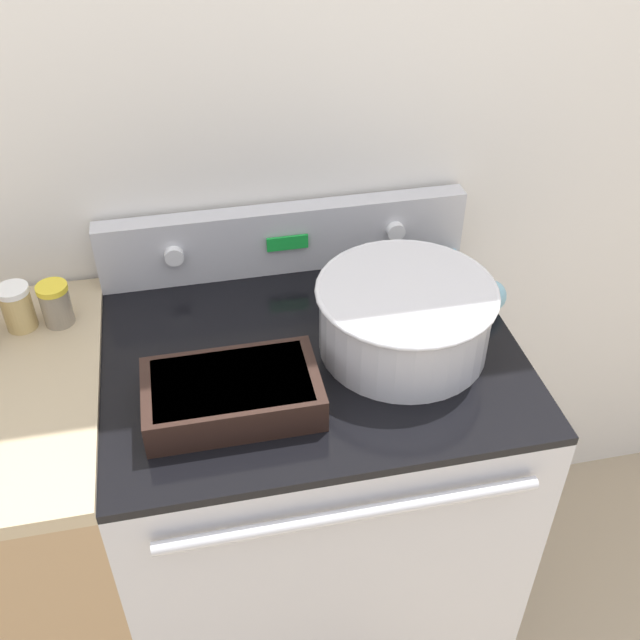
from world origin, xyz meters
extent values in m
cube|color=silver|center=(0.00, 0.67, 1.25)|extent=(8.00, 0.05, 2.50)
cube|color=#BCBCC1|center=(0.00, 0.32, 0.46)|extent=(0.81, 0.64, 0.91)
cube|color=black|center=(0.00, 0.32, 0.92)|extent=(0.81, 0.64, 0.02)
cylinder|color=silver|center=(0.00, -0.02, 0.85)|extent=(0.66, 0.02, 0.02)
cube|color=#BCBCC1|center=(0.00, 0.61, 1.01)|extent=(0.81, 0.05, 0.15)
cylinder|color=white|center=(-0.24, 0.58, 1.01)|extent=(0.04, 0.02, 0.04)
cylinder|color=white|center=(0.24, 0.58, 1.01)|extent=(0.04, 0.02, 0.04)
cube|color=green|center=(0.00, 0.58, 1.01)|extent=(0.09, 0.01, 0.03)
cube|color=tan|center=(-0.64, 0.32, 0.46)|extent=(0.48, 0.64, 0.91)
cylinder|color=silver|center=(0.18, 0.29, 1.00)|extent=(0.33, 0.33, 0.14)
torus|color=silver|center=(0.18, 0.29, 1.07)|extent=(0.34, 0.34, 0.01)
cylinder|color=beige|center=(0.18, 0.29, 1.05)|extent=(0.30, 0.30, 0.02)
cube|color=black|center=(-0.17, 0.19, 0.96)|extent=(0.31, 0.18, 0.07)
cube|color=beige|center=(-0.17, 0.19, 0.98)|extent=(0.27, 0.16, 0.04)
cylinder|color=#7AB2C6|center=(0.39, 0.49, 0.94)|extent=(0.01, 0.24, 0.01)
sphere|color=#7AB2C6|center=(0.39, 0.38, 0.96)|extent=(0.07, 0.07, 0.07)
cylinder|color=gray|center=(-0.48, 0.50, 0.98)|extent=(0.06, 0.06, 0.08)
cylinder|color=yellow|center=(-0.48, 0.50, 1.03)|extent=(0.06, 0.06, 0.01)
cylinder|color=tan|center=(-0.56, 0.50, 0.98)|extent=(0.06, 0.06, 0.08)
cylinder|color=white|center=(-0.56, 0.50, 1.03)|extent=(0.06, 0.06, 0.01)
camera|label=1|loc=(-0.21, -0.77, 1.88)|focal=42.00mm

